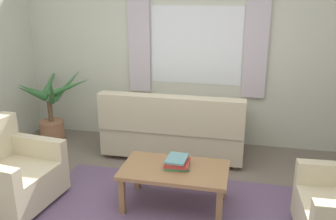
% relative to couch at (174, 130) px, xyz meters
% --- Properties ---
extents(wall_back, '(5.32, 0.12, 2.60)m').
position_rel_couch_xyz_m(wall_back, '(0.20, 0.66, 0.93)').
color(wall_back, beige).
rests_on(wall_back, ground_plane).
extents(window_with_curtains, '(1.98, 0.07, 1.40)m').
position_rel_couch_xyz_m(window_with_curtains, '(0.20, 0.57, 1.08)').
color(window_with_curtains, white).
extents(couch, '(1.90, 0.82, 0.92)m').
position_rel_couch_xyz_m(couch, '(0.00, 0.00, 0.00)').
color(couch, '#BCB293').
rests_on(couch, ground_plane).
extents(armchair_left, '(0.91, 0.93, 0.88)m').
position_rel_couch_xyz_m(armchair_left, '(-1.46, -1.58, -0.01)').
color(armchair_left, '#BCB293').
rests_on(armchair_left, ground_plane).
extents(coffee_table, '(1.10, 0.64, 0.44)m').
position_rel_couch_xyz_m(coffee_table, '(0.26, -1.24, 0.01)').
color(coffee_table, olive).
rests_on(coffee_table, ground_plane).
extents(book_stack_on_table, '(0.29, 0.29, 0.10)m').
position_rel_couch_xyz_m(book_stack_on_table, '(0.28, -1.20, 0.12)').
color(book_stack_on_table, '#387F4C').
rests_on(book_stack_on_table, coffee_table).
extents(potted_plant, '(1.13, 1.18, 1.10)m').
position_rel_couch_xyz_m(potted_plant, '(-1.90, 0.13, 0.11)').
color(potted_plant, '#9E6B4C').
rests_on(potted_plant, ground_plane).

